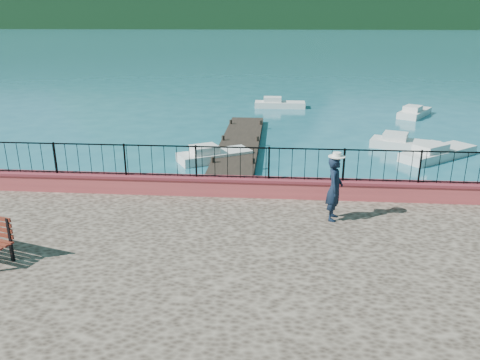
% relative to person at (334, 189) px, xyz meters
% --- Properties ---
extents(ground, '(2000.00, 2000.00, 0.00)m').
position_rel_person_xyz_m(ground, '(-1.48, -2.15, -2.08)').
color(ground, '#19596B').
rests_on(ground, ground).
extents(parapet, '(28.00, 0.46, 0.58)m').
position_rel_person_xyz_m(parapet, '(-1.48, 1.55, -0.59)').
color(parapet, '#BF4547').
rests_on(parapet, promenade).
extents(railing, '(27.00, 0.05, 0.95)m').
position_rel_person_xyz_m(railing, '(-1.48, 1.55, 0.18)').
color(railing, black).
rests_on(railing, parapet).
extents(dock, '(2.00, 16.00, 0.30)m').
position_rel_person_xyz_m(dock, '(-3.48, 9.85, -1.93)').
color(dock, '#2D231C').
rests_on(dock, ground).
extents(far_forest, '(900.00, 60.00, 18.00)m').
position_rel_person_xyz_m(far_forest, '(-1.48, 297.85, 6.92)').
color(far_forest, black).
rests_on(far_forest, ground).
extents(companion_hill, '(448.00, 384.00, 180.00)m').
position_rel_person_xyz_m(companion_hill, '(218.52, 557.85, -2.08)').
color(companion_hill, '#142D23').
rests_on(companion_hill, ground).
extents(person, '(0.54, 0.71, 1.75)m').
position_rel_person_xyz_m(person, '(0.00, 0.00, 0.00)').
color(person, black).
rests_on(person, promenade).
extents(hat, '(0.44, 0.44, 0.12)m').
position_rel_person_xyz_m(hat, '(0.00, 0.00, 0.94)').
color(hat, white).
rests_on(hat, person).
extents(boat_0, '(3.59, 2.84, 0.80)m').
position_rel_person_xyz_m(boat_0, '(-4.46, 9.17, -1.68)').
color(boat_0, silver).
rests_on(boat_0, ground).
extents(boat_1, '(3.59, 2.41, 0.80)m').
position_rel_person_xyz_m(boat_1, '(5.00, 12.08, -1.68)').
color(boat_1, silver).
rests_on(boat_1, ground).
extents(boat_2, '(4.22, 3.71, 0.80)m').
position_rel_person_xyz_m(boat_2, '(6.17, 10.48, -1.68)').
color(boat_2, silver).
rests_on(boat_2, ground).
extents(boat_4, '(3.73, 1.32, 0.80)m').
position_rel_person_xyz_m(boat_4, '(-1.42, 23.26, -1.68)').
color(boat_4, silver).
rests_on(boat_4, ground).
extents(boat_5, '(2.95, 3.64, 0.80)m').
position_rel_person_xyz_m(boat_5, '(7.77, 20.75, -1.68)').
color(boat_5, silver).
rests_on(boat_5, ground).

